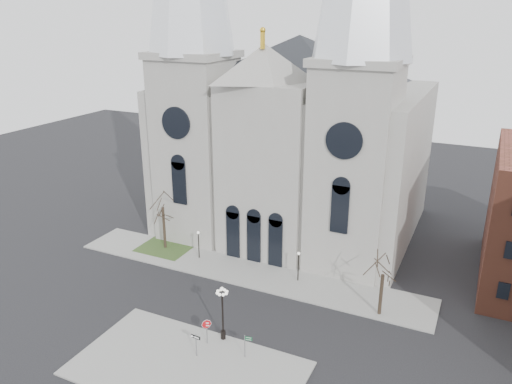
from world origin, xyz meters
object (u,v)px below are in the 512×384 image
at_px(stop_sign, 207,326).
at_px(one_way_sign, 196,341).
at_px(street_name_sign, 246,344).
at_px(globe_lamp, 222,307).

bearing_deg(stop_sign, one_way_sign, -110.46).
bearing_deg(one_way_sign, street_name_sign, 26.96).
height_order(globe_lamp, one_way_sign, globe_lamp).
bearing_deg(one_way_sign, globe_lamp, 77.92).
relative_size(stop_sign, one_way_sign, 1.14).
bearing_deg(globe_lamp, one_way_sign, -106.26).
height_order(globe_lamp, street_name_sign, globe_lamp).
relative_size(globe_lamp, one_way_sign, 2.45).
bearing_deg(street_name_sign, stop_sign, 164.80).
bearing_deg(street_name_sign, one_way_sign, -169.29).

